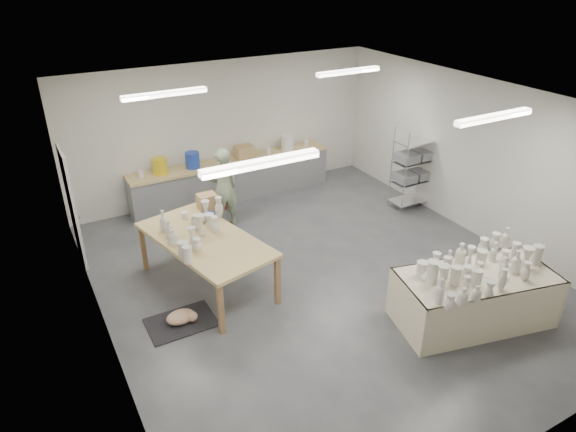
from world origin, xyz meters
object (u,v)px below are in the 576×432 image
drying_table (474,295)px  red_stool (220,207)px  work_table (202,234)px  potter (223,188)px

drying_table → red_stool: (-2.06, 4.87, -0.14)m
work_table → potter: potter is taller
potter → drying_table: bearing=114.5°
drying_table → work_table: bearing=149.9°
drying_table → work_table: size_ratio=0.94×
potter → red_stool: bearing=-89.7°
work_table → potter: bearing=44.8°
drying_table → potter: (-2.06, 4.60, 0.39)m
potter → red_stool: 0.59m
work_table → red_stool: (1.06, 1.96, -0.60)m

